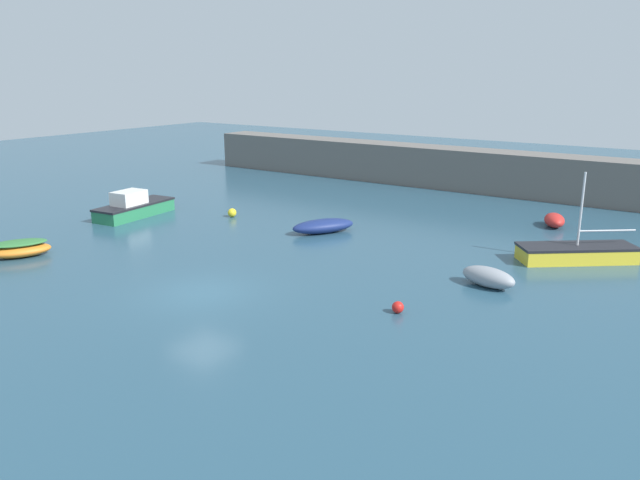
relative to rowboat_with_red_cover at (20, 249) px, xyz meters
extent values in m
cube|color=#284C60|center=(10.66, 1.24, -0.49)|extent=(120.00, 120.00, 0.20)
cube|color=#66605B|center=(10.66, 28.28, 1.09)|extent=(44.76, 2.91, 2.96)
ellipsoid|color=orange|center=(0.00, 0.00, -0.09)|extent=(2.59, 3.11, 0.61)
ellipsoid|color=#337238|center=(0.00, 0.00, 0.27)|extent=(2.34, 2.80, 0.24)
ellipsoid|color=gray|center=(19.75, 8.39, 0.01)|extent=(2.51, 1.51, 0.81)
cube|color=#287A4C|center=(-2.25, 8.65, -0.05)|extent=(2.29, 5.23, 0.68)
cube|color=black|center=(-2.25, 8.65, 0.35)|extent=(2.34, 5.33, 0.12)
cube|color=silver|center=(-2.21, 8.27, 0.75)|extent=(1.49, 1.99, 0.93)
cube|color=yellow|center=(21.88, 14.08, -0.07)|extent=(5.09, 4.49, 0.64)
cube|color=black|center=(21.88, 14.08, 0.31)|extent=(5.19, 4.58, 0.12)
cylinder|color=silver|center=(21.88, 14.08, 2.00)|extent=(0.10, 0.10, 3.50)
cylinder|color=silver|center=(22.93, 14.91, 1.04)|extent=(2.15, 1.72, 0.08)
ellipsoid|color=navy|center=(9.34, 11.79, -0.01)|extent=(2.95, 3.72, 0.75)
ellipsoid|color=red|center=(19.32, 20.24, -0.01)|extent=(1.74, 2.22, 0.76)
sphere|color=red|center=(18.05, 3.76, -0.17)|extent=(0.44, 0.44, 0.44)
sphere|color=yellow|center=(2.72, 11.82, -0.13)|extent=(0.52, 0.52, 0.52)
camera|label=1|loc=(27.65, -15.29, 8.15)|focal=35.00mm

